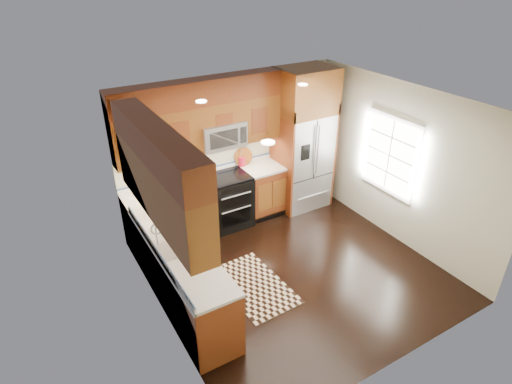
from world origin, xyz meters
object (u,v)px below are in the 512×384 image
knife_block (199,174)px  utensil_crock (242,159)px  rug (254,285)px  refrigerator (303,140)px  range (227,201)px

knife_block → utensil_crock: 0.89m
utensil_crock → knife_block: bearing=-171.4°
utensil_crock → rug: bearing=-114.7°
refrigerator → utensil_crock: refrigerator is taller
rug → utensil_crock: 2.36m
rug → knife_block: 2.07m
refrigerator → rug: bearing=-140.8°
range → rug: bearing=-104.9°
knife_block → utensil_crock: (0.88, 0.13, 0.01)m
refrigerator → knife_block: size_ratio=9.54×
knife_block → utensil_crock: size_ratio=0.77×
range → rug: size_ratio=0.70×
rug → knife_block: knife_block is taller
range → refrigerator: size_ratio=0.36×
range → utensil_crock: (0.44, 0.26, 0.59)m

